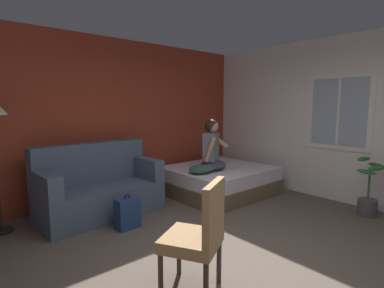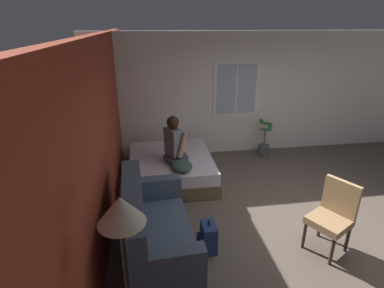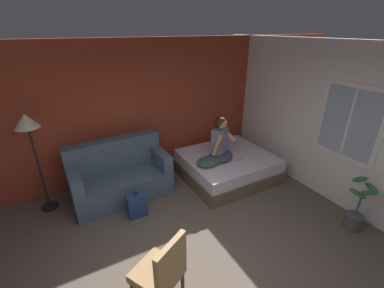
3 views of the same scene
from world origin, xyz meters
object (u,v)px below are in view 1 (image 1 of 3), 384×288
at_px(person_seated, 212,149).
at_px(backpack, 127,214).
at_px(cell_phone, 234,169).
at_px(potted_plant, 368,195).
at_px(bed, 219,180).
at_px(couch, 99,188).
at_px(side_chair, 199,233).
at_px(throw_pillow, 202,169).

bearing_deg(person_seated, backpack, -171.89).
height_order(cell_phone, potted_plant, potted_plant).
height_order(bed, cell_phone, cell_phone).
bearing_deg(backpack, person_seated, 8.11).
height_order(person_seated, backpack, person_seated).
bearing_deg(couch, potted_plant, -41.63).
bearing_deg(person_seated, potted_plant, -63.74).
distance_m(couch, side_chair, 2.34).
bearing_deg(potted_plant, backpack, 146.59).
distance_m(bed, couch, 2.14).
bearing_deg(person_seated, throw_pillow, -165.40).
relative_size(person_seated, backpack, 1.91).
relative_size(person_seated, potted_plant, 1.03).
bearing_deg(potted_plant, couch, 138.37).
xyz_separation_m(side_chair, throw_pillow, (1.68, 1.79, 0.02)).
xyz_separation_m(couch, backpack, (0.07, -0.71, -0.20)).
distance_m(backpack, potted_plant, 3.43).
height_order(backpack, cell_phone, cell_phone).
relative_size(throw_pillow, cell_phone, 3.33).
distance_m(throw_pillow, cell_phone, 0.67).
distance_m(person_seated, potted_plant, 2.45).
height_order(side_chair, throw_pillow, side_chair).
height_order(throw_pillow, cell_phone, throw_pillow).
bearing_deg(cell_phone, bed, 36.67).
xyz_separation_m(person_seated, potted_plant, (1.06, -2.14, -0.53)).
xyz_separation_m(side_chair, person_seated, (2.00, 1.87, 0.30)).
relative_size(side_chair, throw_pillow, 2.04).
bearing_deg(person_seated, couch, 166.25).
bearing_deg(bed, couch, 169.33).
bearing_deg(person_seated, side_chair, -136.98).
distance_m(side_chair, potted_plant, 3.08).
relative_size(throw_pillow, potted_plant, 0.56).
distance_m(person_seated, backpack, 1.93).
xyz_separation_m(backpack, potted_plant, (2.86, -1.89, 0.11)).
xyz_separation_m(bed, backpack, (-2.04, -0.32, -0.04)).
relative_size(person_seated, throw_pillow, 1.82).
xyz_separation_m(throw_pillow, potted_plant, (1.38, -2.06, -0.25)).
bearing_deg(side_chair, bed, 40.79).
height_order(bed, throw_pillow, throw_pillow).
relative_size(bed, person_seated, 2.01).
bearing_deg(throw_pillow, side_chair, -133.25).
distance_m(bed, side_chair, 2.97).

